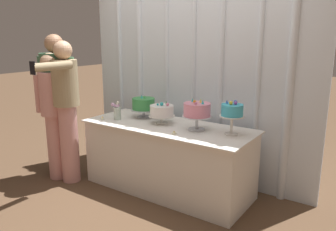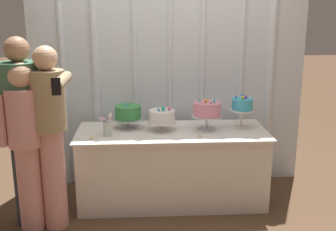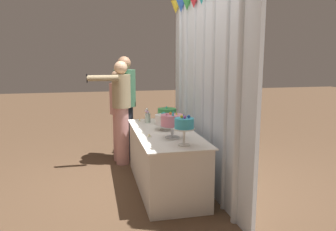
{
  "view_description": "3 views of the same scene",
  "coord_description": "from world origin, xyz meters",
  "px_view_note": "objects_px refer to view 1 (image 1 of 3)",
  "views": [
    {
      "loc": [
        1.94,
        -2.71,
        1.65
      ],
      "look_at": [
        -0.01,
        0.12,
        0.82
      ],
      "focal_mm": 36.21,
      "sensor_mm": 36.0,
      "label": 1
    },
    {
      "loc": [
        -0.27,
        -3.75,
        1.9
      ],
      "look_at": [
        -0.03,
        0.25,
        0.84
      ],
      "focal_mm": 44.96,
      "sensor_mm": 36.0,
      "label": 2
    },
    {
      "loc": [
        4.01,
        -0.76,
        1.66
      ],
      "look_at": [
        -0.08,
        0.16,
        0.91
      ],
      "focal_mm": 35.85,
      "sensor_mm": 36.0,
      "label": 3
    }
  ],
  "objects_px": {
    "flower_vase": "(117,111)",
    "tealight_near_left": "(174,133)",
    "tealight_far_left": "(102,119)",
    "guest_man_dark_suit": "(54,110)",
    "cake_display_leftmost": "(143,105)",
    "cake_display_rightmost": "(232,112)",
    "cake_display_midleft": "(162,111)",
    "guest_girl_blue_dress": "(66,105)",
    "cake_display_midright": "(197,111)",
    "guest_man_pink_jacket": "(58,101)",
    "cake_table": "(168,158)"
  },
  "relations": [
    {
      "from": "flower_vase",
      "to": "cake_display_midright",
      "type": "bearing_deg",
      "value": 8.21
    },
    {
      "from": "cake_display_leftmost",
      "to": "cake_display_midright",
      "type": "xyz_separation_m",
      "value": [
        0.76,
        -0.11,
        0.05
      ]
    },
    {
      "from": "flower_vase",
      "to": "cake_display_midleft",
      "type": "bearing_deg",
      "value": 15.54
    },
    {
      "from": "guest_girl_blue_dress",
      "to": "guest_man_pink_jacket",
      "type": "relative_size",
      "value": 0.96
    },
    {
      "from": "tealight_far_left",
      "to": "guest_man_pink_jacket",
      "type": "bearing_deg",
      "value": -164.24
    },
    {
      "from": "cake_display_midleft",
      "to": "flower_vase",
      "type": "height_order",
      "value": "cake_display_midleft"
    },
    {
      "from": "cake_display_midleft",
      "to": "cake_display_rightmost",
      "type": "bearing_deg",
      "value": 2.79
    },
    {
      "from": "cake_display_rightmost",
      "to": "flower_vase",
      "type": "bearing_deg",
      "value": -172.06
    },
    {
      "from": "flower_vase",
      "to": "tealight_far_left",
      "type": "height_order",
      "value": "flower_vase"
    },
    {
      "from": "cake_display_midright",
      "to": "tealight_near_left",
      "type": "xyz_separation_m",
      "value": [
        -0.1,
        -0.26,
        -0.19
      ]
    },
    {
      "from": "cake_table",
      "to": "tealight_far_left",
      "type": "xyz_separation_m",
      "value": [
        -0.74,
        -0.21,
        0.37
      ]
    },
    {
      "from": "cake_display_midleft",
      "to": "cake_display_rightmost",
      "type": "height_order",
      "value": "cake_display_rightmost"
    },
    {
      "from": "cake_display_midleft",
      "to": "tealight_far_left",
      "type": "bearing_deg",
      "value": -159.78
    },
    {
      "from": "guest_man_dark_suit",
      "to": "cake_table",
      "type": "bearing_deg",
      "value": 20.51
    },
    {
      "from": "cake_display_midleft",
      "to": "tealight_far_left",
      "type": "relative_size",
      "value": 7.41
    },
    {
      "from": "cake_table",
      "to": "cake_display_midright",
      "type": "xyz_separation_m",
      "value": [
        0.34,
        0.02,
        0.56
      ]
    },
    {
      "from": "cake_display_rightmost",
      "to": "tealight_near_left",
      "type": "bearing_deg",
      "value": -146.31
    },
    {
      "from": "cake_display_leftmost",
      "to": "guest_girl_blue_dress",
      "type": "distance_m",
      "value": 0.85
    },
    {
      "from": "cake_table",
      "to": "cake_display_rightmost",
      "type": "relative_size",
      "value": 5.53
    },
    {
      "from": "guest_man_pink_jacket",
      "to": "cake_display_midright",
      "type": "bearing_deg",
      "value": 13.36
    },
    {
      "from": "cake_display_midleft",
      "to": "guest_man_dark_suit",
      "type": "height_order",
      "value": "guest_man_dark_suit"
    },
    {
      "from": "cake_table",
      "to": "cake_display_rightmost",
      "type": "distance_m",
      "value": 0.9
    },
    {
      "from": "flower_vase",
      "to": "tealight_near_left",
      "type": "xyz_separation_m",
      "value": [
        0.85,
        -0.12,
        -0.08
      ]
    },
    {
      "from": "tealight_far_left",
      "to": "guest_man_dark_suit",
      "type": "xyz_separation_m",
      "value": [
        -0.51,
        -0.25,
        0.08
      ]
    },
    {
      "from": "cake_display_midright",
      "to": "guest_girl_blue_dress",
      "type": "height_order",
      "value": "guest_girl_blue_dress"
    },
    {
      "from": "cake_display_leftmost",
      "to": "flower_vase",
      "type": "relative_size",
      "value": 1.36
    },
    {
      "from": "cake_display_leftmost",
      "to": "guest_man_dark_suit",
      "type": "height_order",
      "value": "guest_man_dark_suit"
    },
    {
      "from": "cake_display_rightmost",
      "to": "guest_girl_blue_dress",
      "type": "height_order",
      "value": "guest_girl_blue_dress"
    },
    {
      "from": "tealight_near_left",
      "to": "guest_man_pink_jacket",
      "type": "distance_m",
      "value": 1.54
    },
    {
      "from": "flower_vase",
      "to": "tealight_near_left",
      "type": "relative_size",
      "value": 4.73
    },
    {
      "from": "guest_man_pink_jacket",
      "to": "cake_display_rightmost",
      "type": "bearing_deg",
      "value": 12.29
    },
    {
      "from": "cake_display_midright",
      "to": "flower_vase",
      "type": "bearing_deg",
      "value": -171.79
    },
    {
      "from": "guest_girl_blue_dress",
      "to": "guest_man_pink_jacket",
      "type": "distance_m",
      "value": 0.25
    },
    {
      "from": "cake_display_leftmost",
      "to": "cake_display_midleft",
      "type": "relative_size",
      "value": 1.05
    },
    {
      "from": "cake_display_midright",
      "to": "guest_man_pink_jacket",
      "type": "relative_size",
      "value": 0.19
    },
    {
      "from": "tealight_far_left",
      "to": "guest_girl_blue_dress",
      "type": "distance_m",
      "value": 0.42
    },
    {
      "from": "cake_table",
      "to": "guest_girl_blue_dress",
      "type": "distance_m",
      "value": 1.26
    },
    {
      "from": "tealight_near_left",
      "to": "flower_vase",
      "type": "bearing_deg",
      "value": 171.99
    },
    {
      "from": "cake_display_rightmost",
      "to": "guest_man_pink_jacket",
      "type": "distance_m",
      "value": 2.02
    },
    {
      "from": "cake_display_leftmost",
      "to": "flower_vase",
      "type": "bearing_deg",
      "value": -127.7
    },
    {
      "from": "cake_display_midleft",
      "to": "cake_display_rightmost",
      "type": "distance_m",
      "value": 0.79
    },
    {
      "from": "cake_display_leftmost",
      "to": "guest_man_pink_jacket",
      "type": "xyz_separation_m",
      "value": [
        -0.87,
        -0.49,
        0.03
      ]
    },
    {
      "from": "guest_man_pink_jacket",
      "to": "guest_man_dark_suit",
      "type": "xyz_separation_m",
      "value": [
        0.04,
        -0.1,
        -0.09
      ]
    },
    {
      "from": "cake_display_rightmost",
      "to": "guest_man_pink_jacket",
      "type": "height_order",
      "value": "guest_man_pink_jacket"
    },
    {
      "from": "cake_table",
      "to": "guest_girl_blue_dress",
      "type": "xyz_separation_m",
      "value": [
        -1.05,
        -0.45,
        0.53
      ]
    },
    {
      "from": "cake_display_midleft",
      "to": "guest_man_pink_jacket",
      "type": "distance_m",
      "value": 1.26
    },
    {
      "from": "tealight_near_left",
      "to": "guest_girl_blue_dress",
      "type": "height_order",
      "value": "guest_girl_blue_dress"
    },
    {
      "from": "tealight_far_left",
      "to": "guest_man_dark_suit",
      "type": "distance_m",
      "value": 0.57
    },
    {
      "from": "guest_girl_blue_dress",
      "to": "cake_table",
      "type": "bearing_deg",
      "value": 23.24
    },
    {
      "from": "cake_table",
      "to": "cake_display_midright",
      "type": "relative_size",
      "value": 5.8
    }
  ]
}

